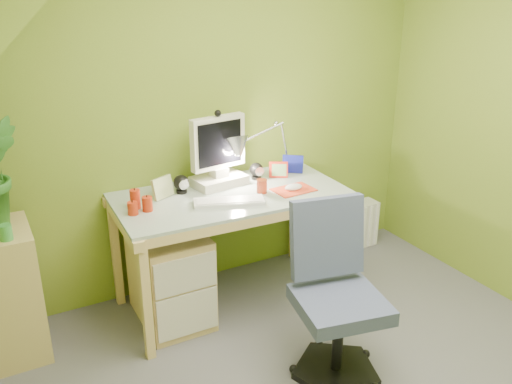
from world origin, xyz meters
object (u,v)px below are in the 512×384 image
desk_lamp (278,135)px  side_ledge (12,292)px  desk (232,248)px  radiator (355,225)px  task_chair (340,302)px  monitor (218,144)px

desk_lamp → side_ledge: (-1.78, -0.07, -0.67)m
desk → radiator: size_ratio=3.90×
desk_lamp → radiator: (0.78, 0.07, -0.87)m
task_chair → radiator: 1.62m
desk → desk_lamp: desk_lamp is taller
side_ledge → task_chair: size_ratio=0.85×
side_ledge → radiator: side_ledge is taller
desk_lamp → task_chair: bearing=-116.4°
monitor → desk: bearing=-98.1°
desk → side_ledge: bearing=177.4°
monitor → desk_lamp: bearing=-8.1°
side_ledge → desk_lamp: bearing=2.4°
task_chair → radiator: bearing=59.8°
desk → task_chair: 0.97m
desk → monitor: 0.69m
task_chair → radiator: size_ratio=2.47×
desk → task_chair: task_chair is taller
desk_lamp → radiator: bearing=-7.8°
desk_lamp → radiator: desk_lamp is taller
monitor → side_ledge: monitor is taller
side_ledge → radiator: 2.57m
desk_lamp → side_ledge: size_ratio=0.71×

